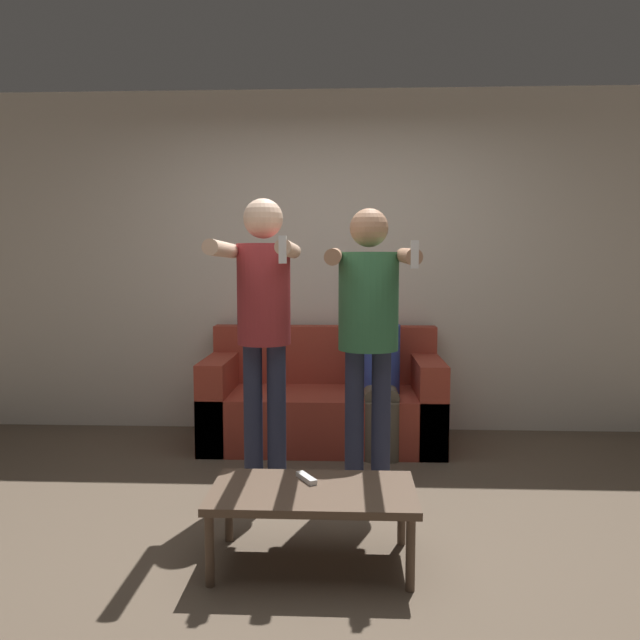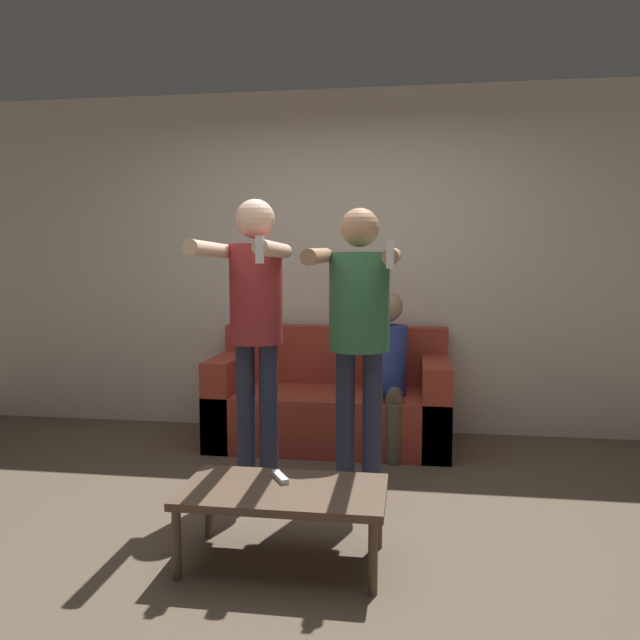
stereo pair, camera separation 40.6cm
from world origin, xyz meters
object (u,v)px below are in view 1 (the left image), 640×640
coffee_table (312,496)px  person_standing_left (263,311)px  couch (323,404)px  remote_on_table (306,478)px  person_standing_right (369,316)px  person_seated (380,364)px

coffee_table → person_standing_left: bearing=112.0°
couch → remote_on_table: (-0.01, -1.79, 0.07)m
remote_on_table → person_standing_right: bearing=66.3°
remote_on_table → couch: bearing=89.7°
person_standing_right → person_standing_left: bearing=-179.9°
coffee_table → couch: bearing=90.7°
person_standing_left → person_standing_right: size_ratio=1.03×
coffee_table → person_seated: bearing=77.1°
person_standing_left → person_seated: (0.71, 0.93, -0.45)m
remote_on_table → person_standing_left: bearing=112.6°
person_standing_right → remote_on_table: 1.03m
person_seated → remote_on_table: person_seated is taller
person_seated → remote_on_table: (-0.43, -1.62, -0.27)m
person_standing_left → coffee_table: 1.15m
couch → person_seated: size_ratio=1.51×
couch → coffee_table: bearing=-89.3°
coffee_table → person_standing_right: bearing=71.0°
person_standing_right → remote_on_table: person_standing_right is taller
person_standing_left → remote_on_table: person_standing_left is taller
person_seated → coffee_table: person_seated is taller
couch → coffee_table: (0.02, -1.89, 0.02)m
person_standing_left → person_standing_right: 0.60m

